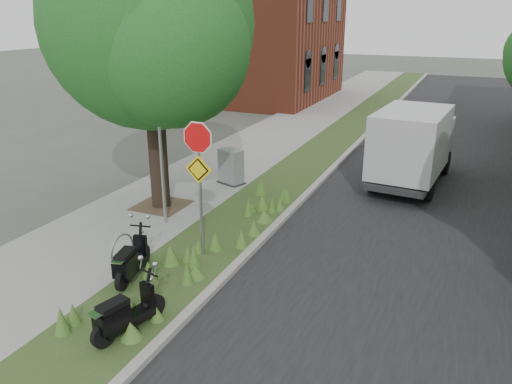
% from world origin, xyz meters
% --- Properties ---
extents(ground, '(120.00, 120.00, 0.00)m').
position_xyz_m(ground, '(0.00, 0.00, 0.00)').
color(ground, '#4C5147').
rests_on(ground, ground).
extents(sidewalk_near, '(3.50, 60.00, 0.12)m').
position_xyz_m(sidewalk_near, '(-4.25, 10.00, 0.06)').
color(sidewalk_near, gray).
rests_on(sidewalk_near, ground).
extents(verge, '(2.00, 60.00, 0.12)m').
position_xyz_m(verge, '(-1.50, 10.00, 0.06)').
color(verge, '#2D4B20').
rests_on(verge, ground).
extents(kerb_near, '(0.20, 60.00, 0.13)m').
position_xyz_m(kerb_near, '(-0.50, 10.00, 0.07)').
color(kerb_near, '#9E9991').
rests_on(kerb_near, ground).
extents(road, '(7.00, 60.00, 0.01)m').
position_xyz_m(road, '(3.00, 10.00, 0.01)').
color(road, black).
rests_on(road, ground).
extents(street_tree_main, '(6.21, 5.54, 7.66)m').
position_xyz_m(street_tree_main, '(-4.08, 2.86, 4.80)').
color(street_tree_main, black).
rests_on(street_tree_main, ground).
extents(bare_post, '(0.08, 0.08, 4.00)m').
position_xyz_m(bare_post, '(-3.20, 1.80, 2.12)').
color(bare_post, '#A5A8AD').
rests_on(bare_post, ground).
extents(bike_hoop, '(0.06, 0.78, 0.77)m').
position_xyz_m(bike_hoop, '(-2.70, -0.60, 0.50)').
color(bike_hoop, '#A5A8AD').
rests_on(bike_hoop, ground).
extents(sign_assembly, '(0.94, 0.08, 3.22)m').
position_xyz_m(sign_assembly, '(-1.40, 0.58, 2.33)').
color(sign_assembly, '#A5A8AD').
rests_on(sign_assembly, ground).
extents(brick_building, '(9.40, 10.40, 8.30)m').
position_xyz_m(brick_building, '(-9.50, 22.00, 4.21)').
color(brick_building, brown).
rests_on(brick_building, ground).
extents(scooter_near, '(0.57, 1.51, 0.73)m').
position_xyz_m(scooter_near, '(-1.14, -2.64, 0.48)').
color(scooter_near, black).
rests_on(scooter_near, ground).
extents(scooter_far, '(0.54, 1.53, 0.74)m').
position_xyz_m(scooter_far, '(-2.17, -1.04, 0.48)').
color(scooter_far, black).
rests_on(scooter_far, ground).
extents(box_truck, '(2.25, 4.90, 2.15)m').
position_xyz_m(box_truck, '(2.22, 7.98, 1.40)').
color(box_truck, '#262628').
rests_on(box_truck, ground).
extents(utility_cabinet, '(0.98, 0.80, 1.12)m').
position_xyz_m(utility_cabinet, '(-3.05, 5.40, 0.65)').
color(utility_cabinet, '#262628').
rests_on(utility_cabinet, ground).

